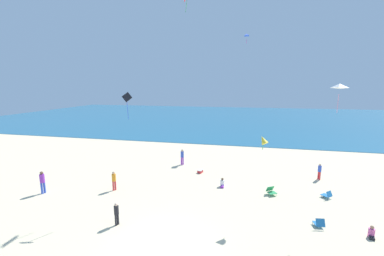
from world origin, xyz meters
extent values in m
plane|color=beige|center=(0.00, 10.00, 0.00)|extent=(120.00, 120.00, 0.00)
cube|color=#236084|center=(0.00, 51.75, 0.03)|extent=(120.00, 60.00, 0.05)
cube|color=#2370B2|center=(9.82, 7.74, 0.17)|extent=(0.72, 0.72, 0.03)
cube|color=#2370B2|center=(10.00, 7.54, 0.36)|extent=(0.53, 0.50, 0.39)
cylinder|color=#B7B7BC|center=(9.52, 7.68, 0.09)|extent=(0.02, 0.02, 0.17)
cylinder|color=#B7B7BC|center=(9.91, 8.02, 0.09)|extent=(0.02, 0.02, 0.17)
cube|color=#2D9956|center=(6.05, 7.27, 0.20)|extent=(0.75, 0.72, 0.03)
cube|color=#2D9956|center=(5.92, 7.50, 0.40)|extent=(0.63, 0.50, 0.42)
cylinder|color=#B7B7BC|center=(6.38, 7.30, 0.10)|extent=(0.02, 0.02, 0.20)
cylinder|color=#B7B7BC|center=(5.87, 7.00, 0.10)|extent=(0.02, 0.02, 0.20)
cube|color=#2370B2|center=(8.23, 3.65, 0.17)|extent=(0.55, 0.55, 0.03)
cube|color=#2370B2|center=(8.27, 3.39, 0.37)|extent=(0.52, 0.30, 0.42)
cylinder|color=#B7B7BC|center=(7.97, 3.76, 0.08)|extent=(0.02, 0.02, 0.17)
cylinder|color=#B7B7BC|center=(8.46, 3.83, 0.08)|extent=(0.02, 0.02, 0.17)
cube|color=red|center=(-0.01, 10.79, 0.12)|extent=(0.49, 0.60, 0.24)
cube|color=white|center=(-0.01, 10.79, 0.26)|extent=(0.50, 0.62, 0.04)
cylinder|color=blue|center=(-10.83, 3.87, 0.43)|extent=(0.15, 0.15, 0.86)
cylinder|color=blue|center=(-10.77, 4.06, 0.43)|extent=(0.15, 0.15, 0.86)
cylinder|color=purple|center=(-10.80, 3.96, 1.18)|extent=(0.43, 0.43, 0.64)
sphere|color=brown|center=(-10.80, 3.96, 1.61)|extent=(0.24, 0.24, 0.24)
cylinder|color=black|center=(-3.24, 1.22, 0.34)|extent=(0.12, 0.12, 0.68)
cylinder|color=black|center=(-3.18, 1.36, 0.34)|extent=(0.12, 0.12, 0.68)
cylinder|color=black|center=(-3.21, 1.29, 0.94)|extent=(0.35, 0.35, 0.51)
sphere|color=beige|center=(-3.21, 1.29, 1.28)|extent=(0.19, 0.19, 0.19)
cylinder|color=white|center=(2.29, 8.12, 0.26)|extent=(0.35, 0.35, 0.52)
sphere|color=brown|center=(2.29, 8.12, 0.61)|extent=(0.21, 0.21, 0.21)
cube|color=purple|center=(2.30, 7.91, 0.08)|extent=(0.28, 0.39, 0.15)
cylinder|color=purple|center=(-2.33, 12.74, 0.40)|extent=(0.14, 0.14, 0.80)
cylinder|color=purple|center=(-2.15, 12.71, 0.40)|extent=(0.14, 0.14, 0.80)
cylinder|color=blue|center=(-2.24, 12.73, 1.10)|extent=(0.38, 0.38, 0.60)
sphere|color=beige|center=(-2.24, 12.73, 1.50)|extent=(0.22, 0.22, 0.22)
cylinder|color=#D8599E|center=(10.74, 3.17, 0.24)|extent=(0.38, 0.38, 0.47)
sphere|color=#A87A5B|center=(10.74, 3.17, 0.56)|extent=(0.19, 0.19, 0.19)
cube|color=black|center=(10.69, 2.98, 0.07)|extent=(0.32, 0.40, 0.14)
cylinder|color=red|center=(-5.80, 5.68, 0.38)|extent=(0.13, 0.13, 0.75)
cylinder|color=red|center=(-5.89, 5.54, 0.38)|extent=(0.13, 0.13, 0.75)
cylinder|color=orange|center=(-5.85, 5.61, 1.03)|extent=(0.42, 0.42, 0.56)
sphere|color=tan|center=(-5.85, 5.61, 1.41)|extent=(0.21, 0.21, 0.21)
cylinder|color=red|center=(10.32, 11.44, 0.35)|extent=(0.12, 0.12, 0.71)
cylinder|color=red|center=(10.40, 11.30, 0.35)|extent=(0.12, 0.12, 0.71)
cylinder|color=blue|center=(10.36, 11.37, 0.97)|extent=(0.39, 0.39, 0.53)
sphere|color=beige|center=(10.36, 11.37, 1.32)|extent=(0.19, 0.19, 0.19)
cube|color=black|center=(-3.60, 4.00, 7.30)|extent=(0.69, 0.31, 0.66)
cylinder|color=blue|center=(-3.60, 4.00, 6.46)|extent=(0.05, 0.10, 1.17)
cone|color=yellow|center=(5.00, 4.38, 4.80)|extent=(0.74, 0.73, 0.65)
cylinder|color=green|center=(5.00, 4.38, 4.39)|extent=(0.07, 0.07, 0.40)
pyramid|color=blue|center=(3.74, 21.78, 14.24)|extent=(0.83, 0.88, 0.32)
cylinder|color=#DB3DA8|center=(3.75, 21.77, 13.48)|extent=(0.05, 0.05, 0.59)
pyramid|color=white|center=(9.19, 5.34, 8.02)|extent=(0.86, 0.78, 0.33)
cylinder|color=pink|center=(9.18, 5.32, 6.98)|extent=(0.08, 0.13, 1.12)
cylinder|color=green|center=(-0.95, 9.39, 14.19)|extent=(0.15, 0.10, 0.89)
camera|label=1|loc=(3.82, -10.42, 8.02)|focal=22.63mm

